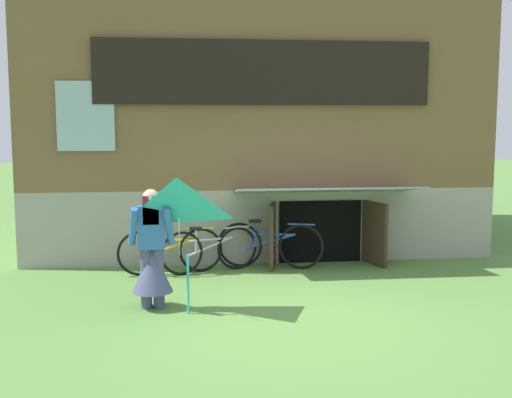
% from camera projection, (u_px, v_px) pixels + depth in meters
% --- Properties ---
extents(ground_plane, '(60.00, 60.00, 0.00)m').
position_uv_depth(ground_plane, '(295.00, 317.00, 7.86)').
color(ground_plane, '#56843D').
extents(log_house, '(8.03, 6.45, 5.30)m').
position_uv_depth(log_house, '(248.00, 108.00, 13.13)').
color(log_house, '#9E998E').
rests_on(log_house, ground_plane).
extents(person, '(0.61, 0.52, 1.54)m').
position_uv_depth(person, '(152.00, 259.00, 8.16)').
color(person, '#474C75').
rests_on(person, ground_plane).
extents(kite, '(1.01, 0.99, 1.63)m').
position_uv_depth(kite, '(177.00, 214.00, 7.58)').
color(kite, '#2DB2CC').
rests_on(kite, ground_plane).
extents(bicycle_blue, '(1.69, 0.50, 0.79)m').
position_uv_depth(bicycle_blue, '(270.00, 245.00, 10.43)').
color(bicycle_blue, black).
rests_on(bicycle_blue, ground_plane).
extents(bicycle_silver, '(1.56, 0.58, 0.74)m').
position_uv_depth(bicycle_silver, '(210.00, 250.00, 10.15)').
color(bicycle_silver, black).
rests_on(bicycle_silver, ground_plane).
extents(bicycle_yellow, '(1.65, 0.30, 0.76)m').
position_uv_depth(bicycle_yellow, '(170.00, 251.00, 10.04)').
color(bicycle_yellow, black).
rests_on(bicycle_yellow, ground_plane).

